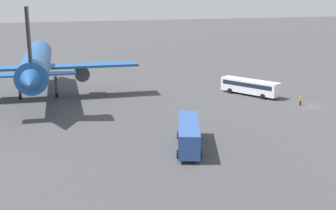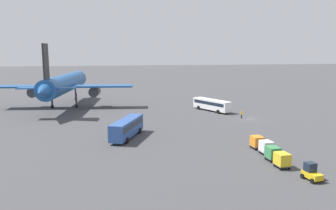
# 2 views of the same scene
# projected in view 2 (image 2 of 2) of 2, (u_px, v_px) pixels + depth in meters

# --- Properties ---
(ground_plane) EXTENTS (600.00, 600.00, 0.00)m
(ground_plane) POSITION_uv_depth(u_px,v_px,m) (247.00, 119.00, 75.80)
(ground_plane) COLOR #424244
(airplane) EXTENTS (44.78, 38.17, 17.25)m
(airplane) POSITION_uv_depth(u_px,v_px,m) (65.00, 84.00, 91.11)
(airplane) COLOR #1E5193
(airplane) RESTS_ON ground
(shuttle_bus_near) EXTENTS (11.94, 7.42, 3.01)m
(shuttle_bus_near) POSITION_uv_depth(u_px,v_px,m) (212.00, 104.00, 85.67)
(shuttle_bus_near) COLOR white
(shuttle_bus_near) RESTS_ON ground
(shuttle_bus_far) EXTENTS (11.58, 6.93, 3.35)m
(shuttle_bus_far) POSITION_uv_depth(u_px,v_px,m) (127.00, 127.00, 59.08)
(shuttle_bus_far) COLOR #2D5199
(shuttle_bus_far) RESTS_ON ground
(baggage_tug) EXTENTS (2.55, 1.91, 2.10)m
(baggage_tug) POSITION_uv_depth(u_px,v_px,m) (311.00, 172.00, 39.68)
(baggage_tug) COLOR gold
(baggage_tug) RESTS_ON ground
(worker_person) EXTENTS (0.38, 0.38, 1.74)m
(worker_person) POSITION_uv_depth(u_px,v_px,m) (242.00, 115.00, 76.42)
(worker_person) COLOR #1E1E2D
(worker_person) RESTS_ON ground
(cargo_cart_yellow) EXTENTS (2.07, 1.77, 2.06)m
(cargo_cart_yellow) POSITION_uv_depth(u_px,v_px,m) (282.00, 159.00, 43.68)
(cargo_cart_yellow) COLOR #38383D
(cargo_cart_yellow) RESTS_ON ground
(cargo_cart_green) EXTENTS (2.07, 1.77, 2.06)m
(cargo_cart_green) POSITION_uv_depth(u_px,v_px,m) (273.00, 153.00, 46.56)
(cargo_cart_green) COLOR #38383D
(cargo_cart_green) RESTS_ON ground
(cargo_cart_white) EXTENTS (2.07, 1.77, 2.06)m
(cargo_cart_white) POSITION_uv_depth(u_px,v_px,m) (266.00, 147.00, 49.51)
(cargo_cart_white) COLOR #38383D
(cargo_cart_white) RESTS_ON ground
(cargo_cart_orange) EXTENTS (2.07, 1.77, 2.06)m
(cargo_cart_orange) POSITION_uv_depth(u_px,v_px,m) (257.00, 142.00, 52.33)
(cargo_cart_orange) COLOR #38383D
(cargo_cart_orange) RESTS_ON ground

